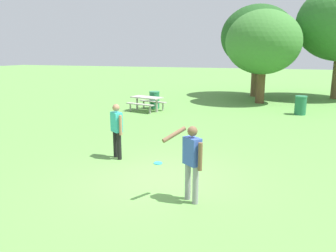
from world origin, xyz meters
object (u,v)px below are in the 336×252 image
Objects in this scene: person_thrower at (117,128)px; person_catcher at (192,158)px; frisbee at (158,163)px; tree_broad_center at (263,43)px; picnic_table_near at (147,101)px; tree_tall_left at (258,37)px; trash_can_further_along at (154,100)px; trash_can_beside_table at (300,105)px.

person_catcher is (2.87, -2.09, 0.02)m from person_thrower.
frisbee is 0.04× the size of tree_broad_center.
tree_tall_left reaches higher than picnic_table_near.
trash_can_further_along is at bearing -143.27° from tree_broad_center.
frisbee is at bearing -94.11° from tree_tall_left.
tree_tall_left is at bearing 59.50° from picnic_table_near.
person_thrower is 8.17m from picnic_table_near.
picnic_table_near is 0.32× the size of tree_tall_left.
tree_tall_left is 1.13× the size of tree_broad_center.
tree_tall_left is at bearing 100.84° from tree_broad_center.
person_thrower is 0.26× the size of tree_tall_left.
trash_can_beside_table is (4.05, 9.49, 0.47)m from frisbee.
person_catcher reaches higher than frisbee.
picnic_table_near is at bearing -168.09° from trash_can_beside_table.
tree_broad_center is (5.51, 5.01, 3.11)m from picnic_table_near.
trash_can_beside_table is at bearing 11.91° from picnic_table_near.
person_thrower is at bearing -98.74° from tree_tall_left.
tree_tall_left reaches higher than frisbee.
tree_broad_center is (5.44, 4.06, 3.19)m from trash_can_further_along.
picnic_table_near is 10.27m from tree_tall_left.
tree_broad_center reaches higher than person_catcher.
person_thrower is 1.00× the size of person_catcher.
tree_tall_left is (2.47, 16.09, 3.21)m from person_thrower.
tree_tall_left is (4.82, 7.34, 3.67)m from trash_can_further_along.
trash_can_further_along reaches higher than frisbee.
frisbee is 0.25× the size of trash_can_beside_table.
trash_can_further_along is (-3.66, 8.80, 0.47)m from frisbee.
trash_can_further_along is at bearing 85.94° from picnic_table_near.
tree_tall_left is (-2.89, 6.65, 3.67)m from trash_can_beside_table.
frisbee is at bearing -97.91° from tree_broad_center.
person_thrower reaches higher than picnic_table_near.
tree_broad_center is (0.24, 14.90, 2.71)m from person_catcher.
tree_tall_left is at bearing 113.46° from trash_can_beside_table.
person_catcher is at bearing -88.77° from tree_tall_left.
trash_can_beside_table is (2.50, 11.53, -0.48)m from person_catcher.
trash_can_beside_table is at bearing 77.78° from person_catcher.
trash_can_further_along is 9.52m from tree_tall_left.
tree_tall_left reaches higher than person_thrower.
person_thrower is 13.46m from tree_broad_center.
tree_tall_left reaches higher than person_catcher.
person_thrower reaches higher than frisbee.
person_catcher reaches higher than trash_can_further_along.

